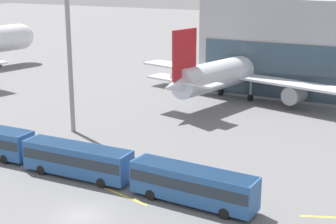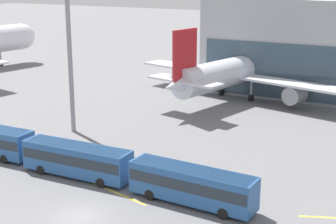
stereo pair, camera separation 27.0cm
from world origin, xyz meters
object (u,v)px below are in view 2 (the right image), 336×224
object	(u,v)px
shuttle_bus_1	(77,158)
floodlight_mast	(68,16)
airliner_at_gate_far	(239,70)
shuttle_bus_2	(192,184)

from	to	relation	value
shuttle_bus_1	floodlight_mast	world-z (taller)	floodlight_mast
airliner_at_gate_far	shuttle_bus_1	bearing A→B (deg)	-170.58
shuttle_bus_1	shuttle_bus_2	distance (m)	13.16
floodlight_mast	shuttle_bus_1	bearing A→B (deg)	-50.78
airliner_at_gate_far	shuttle_bus_2	bearing A→B (deg)	-152.09
airliner_at_gate_far	shuttle_bus_2	distance (m)	41.53
airliner_at_gate_far	shuttle_bus_1	distance (m)	39.99
shuttle_bus_2	floodlight_mast	xyz separation A→B (m)	(-23.10, 12.52, 12.99)
airliner_at_gate_far	floodlight_mast	bearing A→B (deg)	168.67
shuttle_bus_1	airliner_at_gate_far	bearing A→B (deg)	84.95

